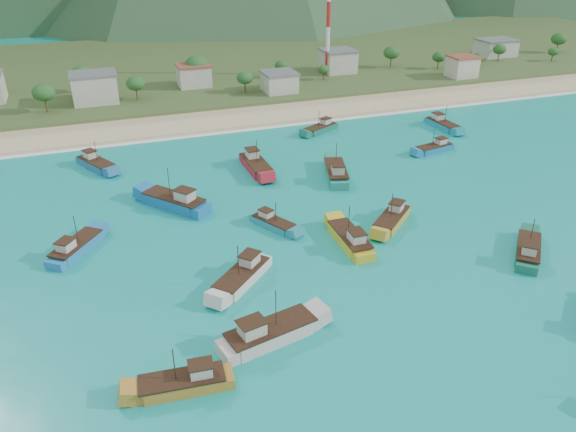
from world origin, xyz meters
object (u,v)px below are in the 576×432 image
object	(u,v)px
boat_8	(392,220)
boat_29	(269,334)
boat_10	(528,252)
boat_26	(256,166)
boat_21	(184,384)
radio_tower	(329,2)
boat_5	(96,164)
boat_11	(175,202)
boat_12	(273,224)
boat_14	(242,277)
boat_4	(321,129)
boat_28	(434,149)
boat_17	(442,125)
boat_2	(76,248)
boat_13	(336,173)
boat_23	(350,240)

from	to	relation	value
boat_8	boat_29	distance (m)	35.58
boat_10	boat_26	world-z (taller)	boat_26
boat_21	boat_8	bearing A→B (deg)	-51.79
radio_tower	boat_5	bearing A→B (deg)	-144.96
boat_11	boat_12	world-z (taller)	boat_11
boat_10	boat_14	xyz separation A→B (m)	(-42.46, 7.81, 0.06)
boat_4	boat_28	size ratio (longest dim) A/B	1.03
boat_29	boat_26	bearing A→B (deg)	152.65
boat_11	boat_17	xyz separation A→B (m)	(68.85, 21.39, -0.27)
boat_28	boat_29	size ratio (longest dim) A/B	0.75
boat_12	boat_11	bearing A→B (deg)	-69.82
boat_2	boat_11	world-z (taller)	boat_11
boat_13	boat_29	size ratio (longest dim) A/B	0.98
boat_10	boat_17	xyz separation A→B (m)	(21.39, 55.58, -0.02)
boat_4	boat_17	bearing A→B (deg)	-131.48
boat_11	boat_17	size ratio (longest dim) A/B	1.17
boat_11	boat_23	distance (m)	32.35
boat_21	boat_23	world-z (taller)	boat_23
boat_8	boat_13	world-z (taller)	boat_13
boat_11	boat_29	distance (m)	39.84
boat_12	boat_28	bearing A→B (deg)	177.11
boat_14	boat_29	world-z (taller)	boat_29
boat_21	boat_12	bearing A→B (deg)	-27.93
boat_5	boat_14	xyz separation A→B (m)	(17.34, -49.91, 0.06)
boat_13	boat_17	world-z (taller)	boat_13
boat_29	boat_11	bearing A→B (deg)	174.29
radio_tower	boat_11	xyz separation A→B (m)	(-60.86, -74.86, -22.56)
boat_13	boat_8	bearing A→B (deg)	-70.10
boat_10	boat_12	distance (m)	39.82
boat_21	boat_29	bearing A→B (deg)	-63.00
radio_tower	boat_13	size ratio (longest dim) A/B	3.43
boat_8	boat_26	world-z (taller)	boat_26
boat_10	boat_14	world-z (taller)	boat_14
boat_11	boat_12	distance (m)	18.83
radio_tower	boat_14	size ratio (longest dim) A/B	4.17
boat_28	boat_10	bearing A→B (deg)	154.51
boat_21	boat_23	size ratio (longest dim) A/B	0.92
boat_2	boat_26	size ratio (longest dim) A/B	0.84
boat_10	boat_4	bearing A→B (deg)	139.16
boat_2	boat_21	distance (m)	35.37
boat_8	boat_12	bearing A→B (deg)	31.60
boat_5	boat_23	xyz separation A→B (m)	(35.96, -45.65, 0.06)
boat_5	boat_12	world-z (taller)	boat_5
boat_11	boat_14	world-z (taller)	boat_11
boat_14	boat_21	world-z (taller)	boat_14
boat_14	boat_28	xyz separation A→B (m)	(53.36, 34.75, -0.21)
boat_4	boat_21	bearing A→B (deg)	120.78
boat_2	boat_29	xyz separation A→B (m)	(21.57, -29.31, 0.21)
boat_11	boat_13	distance (m)	32.23
boat_11	boat_21	xyz separation A→B (m)	(-6.38, -44.03, -0.30)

